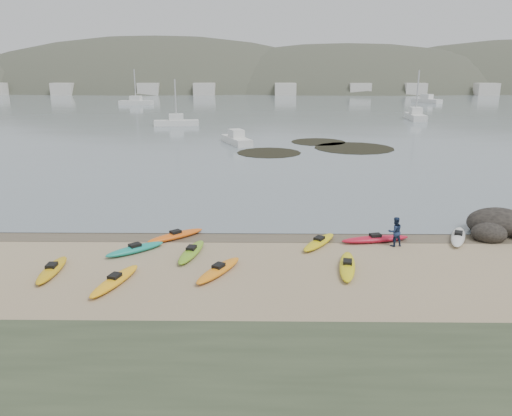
{
  "coord_description": "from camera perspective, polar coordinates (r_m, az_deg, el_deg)",
  "views": [
    {
      "loc": [
        0.33,
        -26.08,
        8.84
      ],
      "look_at": [
        0.0,
        0.0,
        1.5
      ],
      "focal_mm": 35.0,
      "sensor_mm": 36.0,
      "label": 1
    }
  ],
  "objects": [
    {
      "name": "kelp_mats",
      "position": [
        58.02,
        7.57,
        6.85
      ],
      "size": [
        17.68,
        14.94,
        0.04
      ],
      "color": "black",
      "rests_on": "water"
    },
    {
      "name": "wet_sand",
      "position": [
        27.26,
        -0.01,
        -3.2
      ],
      "size": [
        60.0,
        60.0,
        0.0
      ],
      "primitive_type": "plane",
      "color": "brown",
      "rests_on": "ground"
    },
    {
      "name": "ground",
      "position": [
        27.54,
        0.0,
        -3.01
      ],
      "size": [
        600.0,
        600.0,
        0.0
      ],
      "primitive_type": "plane",
      "color": "tan",
      "rests_on": "ground"
    },
    {
      "name": "far_town",
      "position": [
        171.31,
        2.69,
        13.41
      ],
      "size": [
        199.0,
        5.0,
        4.0
      ],
      "color": "beige",
      "rests_on": "ground"
    },
    {
      "name": "water",
      "position": [
        326.2,
        0.68,
        14.17
      ],
      "size": [
        1200.0,
        1200.0,
        0.0
      ],
      "primitive_type": "plane",
      "color": "slate",
      "rests_on": "ground"
    },
    {
      "name": "person_east",
      "position": [
        26.49,
        15.61,
        -2.62
      ],
      "size": [
        0.87,
        0.74,
        1.55
      ],
      "primitive_type": "imported",
      "rotation": [
        0.0,
        0.0,
        3.38
      ],
      "color": "navy",
      "rests_on": "ground"
    },
    {
      "name": "kayaks",
      "position": [
        24.34,
        -0.97,
        -5.15
      ],
      "size": [
        21.23,
        9.42,
        0.34
      ],
      "color": "#FFAF15",
      "rests_on": "ground"
    },
    {
      "name": "rock_cluster",
      "position": [
        30.96,
        27.0,
        -2.21
      ],
      "size": [
        5.13,
        3.75,
        1.66
      ],
      "color": "black",
      "rests_on": "ground"
    },
    {
      "name": "moored_boats",
      "position": [
        105.35,
        4.9,
        11.15
      ],
      "size": [
        81.88,
        81.62,
        1.19
      ],
      "color": "silver",
      "rests_on": "ground"
    },
    {
      "name": "far_hills",
      "position": [
        224.86,
        10.85,
        9.12
      ],
      "size": [
        550.0,
        135.0,
        80.0
      ],
      "color": "#384235",
      "rests_on": "ground"
    }
  ]
}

